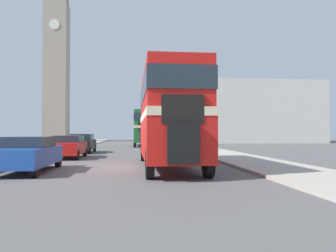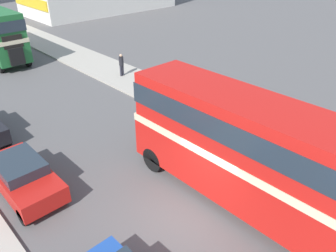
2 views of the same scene
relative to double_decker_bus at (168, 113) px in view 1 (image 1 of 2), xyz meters
name	(u,v)px [view 1 (image 1 of 2)]	position (x,y,z in m)	size (l,w,h in m)	color
ground_plane	(126,166)	(-1.97, 0.62, -2.55)	(120.00, 120.00, 0.00)	#565454
sidewalk_right	(262,164)	(4.78, 0.62, -2.49)	(3.50, 120.00, 0.12)	#A8A093
double_decker_bus	(168,113)	(0.00, 0.00, 0.00)	(2.38, 9.48, 4.29)	red
bus_distant	(144,126)	(-0.38, 25.08, -0.07)	(2.43, 10.46, 4.17)	#1E602D
car_parked_near	(29,153)	(-5.91, -1.16, -1.80)	(1.80, 4.51, 1.45)	#1E479E
car_parked_mid	(69,146)	(-5.70, 6.14, -1.80)	(1.76, 4.16, 1.44)	red
car_parked_far	(82,143)	(-5.72, 11.80, -1.77)	(1.78, 4.24, 1.52)	black
pedestrian_walking	(204,139)	(4.68, 13.68, -1.51)	(0.33, 0.33, 1.63)	#282833
church_tower	(57,40)	(-16.14, 48.51, 16.71)	(4.37, 4.37, 37.73)	tan
shop_building_block	(255,113)	(18.55, 37.34, 2.38)	(20.34, 9.64, 9.87)	silver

